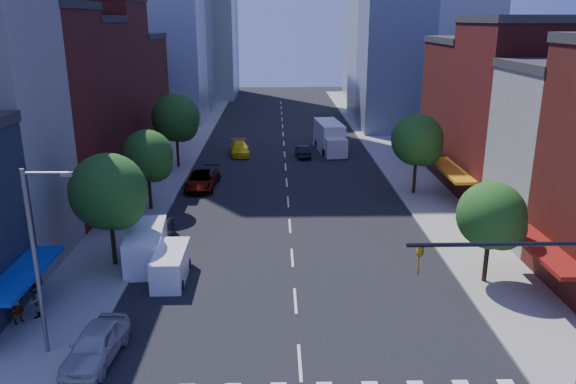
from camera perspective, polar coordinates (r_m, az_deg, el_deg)
name	(u,v)px	position (r m, az deg, el deg)	size (l,w,h in m)	color
ground	(300,363)	(27.31, 1.21, -16.94)	(220.00, 220.00, 0.00)	black
sidewalk_left	(176,158)	(65.41, -11.35, 3.39)	(5.00, 120.00, 0.15)	gray
sidewalk_right	(393,157)	(65.82, 10.65, 3.51)	(5.00, 120.00, 0.15)	gray
bldg_left_2	(15,119)	(48.03, -26.00, 6.71)	(12.00, 9.00, 16.00)	#581814
bldg_left_3	(57,108)	(55.85, -22.42, 7.87)	(12.00, 8.00, 15.00)	#581916
bldg_left_4	(86,86)	(63.66, -19.86, 10.06)	(12.00, 9.00, 17.00)	#581814
bldg_left_5	(112,94)	(72.91, -17.40, 9.49)	(12.00, 10.00, 13.00)	#581916
bldg_right_2	(537,116)	(52.13, 23.95, 7.11)	(12.00, 10.00, 15.00)	#581814
bldg_right_3	(492,109)	(61.36, 19.99, 7.92)	(12.00, 10.00, 13.00)	#581916
traffic_signal	(573,333)	(23.93, 26.99, -12.67)	(7.24, 2.24, 8.00)	black
streetlight	(38,252)	(27.79, -24.06, -5.58)	(2.25, 0.25, 9.00)	slate
tree_left_near	(111,194)	(36.57, -17.57, -0.24)	(4.80, 4.80, 7.30)	black
tree_left_mid	(149,158)	(46.93, -13.95, 3.39)	(4.20, 4.20, 6.65)	black
tree_left_far	(177,120)	(60.25, -11.20, 7.21)	(5.00, 5.00, 7.75)	black
tree_right_near	(494,218)	(34.87, 20.19, -2.52)	(4.00, 4.00, 6.20)	black
tree_right_far	(419,142)	(51.22, 13.15, 4.97)	(4.60, 4.60, 7.20)	black
parked_car_front	(96,345)	(28.48, -18.95, -14.45)	(1.95, 4.84, 1.65)	#ABABB0
parked_car_second	(157,233)	(40.82, -13.17, -4.10)	(1.72, 4.92, 1.62)	black
parked_car_third	(201,180)	(53.26, -8.82, 1.17)	(2.63, 5.70, 1.58)	#999999
parked_car_rear	(206,178)	(54.29, -8.33, 1.44)	(2.07, 5.09, 1.48)	black
cargo_van_near	(171,266)	(35.12, -11.84, -7.34)	(1.88, 4.54, 1.93)	white
cargo_van_far	(146,248)	(37.55, -14.22, -5.49)	(2.73, 5.74, 2.37)	white
taxi	(240,148)	(66.23, -4.93, 4.44)	(2.12, 5.21, 1.51)	yellow
traffic_car_oncoming	(303,151)	(64.92, 1.53, 4.15)	(1.41, 4.04, 1.33)	black
traffic_car_far	(322,137)	(72.72, 3.44, 5.58)	(1.65, 4.09, 1.39)	#999999
box_truck	(330,138)	(67.72, 4.27, 5.50)	(3.41, 8.83, 3.47)	silver
pedestrian_near	(17,306)	(32.74, -25.82, -10.39)	(0.70, 0.46, 1.92)	#999999
pedestrian_far	(34,300)	(32.99, -24.41, -9.97)	(0.94, 0.74, 1.94)	#999999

